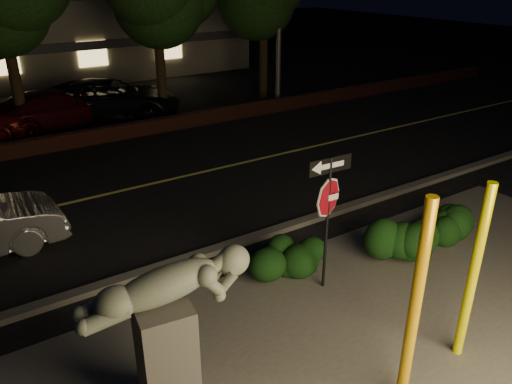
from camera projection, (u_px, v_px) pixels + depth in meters
ground at (128, 151)px, 16.17m from camera, size 90.00×90.00×0.00m
patio at (375, 349)px, 7.77m from camera, size 14.00×6.00×0.02m
road at (166, 181)px, 13.88m from camera, size 80.00×8.00×0.01m
lane_marking at (166, 180)px, 13.87m from camera, size 80.00×0.12×0.00m
curb at (243, 241)px, 10.73m from camera, size 80.00×0.25×0.12m
brick_wall at (114, 133)px, 17.06m from camera, size 40.00×0.35×0.50m
parking_lot at (71, 105)px, 21.51m from camera, size 40.00×12.00×0.01m
building at (27, 37)px, 26.78m from camera, size 22.00×10.20×4.00m
yellow_pole_left at (415, 308)px, 6.26m from camera, size 0.15×0.15×3.08m
yellow_pole_right at (473, 274)px, 7.12m from camera, size 0.14×0.14×2.87m
signpost at (329, 198)px, 8.55m from camera, size 0.87×0.09×2.56m
sculpture at (167, 325)px, 6.13m from camera, size 2.17×0.84×2.32m
hedge_center at (280, 253)px, 9.56m from camera, size 1.87×1.32×0.89m
hedge_right at (403, 240)px, 9.87m from camera, size 1.71×1.33×0.99m
hedge_far_right at (442, 224)px, 10.59m from camera, size 1.55×1.29×0.92m
parked_car_darkred at (56, 109)px, 18.22m from camera, size 5.12×2.86×1.40m
parked_car_dark at (108, 99)px, 19.33m from camera, size 6.00×4.52×1.52m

